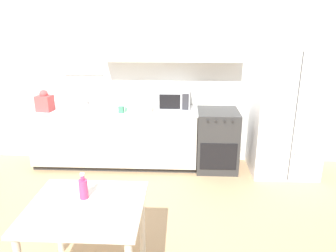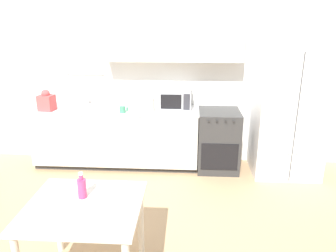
# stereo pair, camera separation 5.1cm
# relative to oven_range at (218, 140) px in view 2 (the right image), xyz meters

# --- Properties ---
(ground_plane) EXTENTS (12.00, 12.00, 0.00)m
(ground_plane) POSITION_rel_oven_range_xyz_m (-1.06, -1.70, -0.45)
(ground_plane) COLOR tan
(wall_back) EXTENTS (12.00, 0.38, 2.70)m
(wall_back) POSITION_rel_oven_range_xyz_m (-0.99, 0.30, 1.04)
(wall_back) COLOR silver
(wall_back) RESTS_ON ground_plane
(kitchen_counter) EXTENTS (2.46, 0.61, 0.90)m
(kitchen_counter) POSITION_rel_oven_range_xyz_m (-1.53, 0.01, 0.01)
(kitchen_counter) COLOR #333333
(kitchen_counter) RESTS_ON ground_plane
(oven_range) EXTENTS (0.60, 0.64, 0.89)m
(oven_range) POSITION_rel_oven_range_xyz_m (0.00, 0.00, 0.00)
(oven_range) COLOR #2D2D2D
(oven_range) RESTS_ON ground_plane
(refrigerator) EXTENTS (0.92, 0.78, 1.81)m
(refrigerator) POSITION_rel_oven_range_xyz_m (0.95, -0.06, 0.46)
(refrigerator) COLOR white
(refrigerator) RESTS_ON ground_plane
(kitchen_sink) EXTENTS (0.61, 0.39, 0.26)m
(kitchen_sink) POSITION_rel_oven_range_xyz_m (-2.02, 0.02, 0.47)
(kitchen_sink) COLOR #B7BABC
(kitchen_sink) RESTS_ON kitchen_counter
(microwave) EXTENTS (0.46, 0.37, 0.29)m
(microwave) POSITION_rel_oven_range_xyz_m (-0.64, 0.10, 0.60)
(microwave) COLOR #B7BABC
(microwave) RESTS_ON kitchen_counter
(coffee_mug) EXTENTS (0.12, 0.09, 0.09)m
(coffee_mug) POSITION_rel_oven_range_xyz_m (-1.37, -0.17, 0.50)
(coffee_mug) COLOR #3F8C66
(coffee_mug) RESTS_ON kitchen_counter
(grocery_bag_0) EXTENTS (0.24, 0.21, 0.31)m
(grocery_bag_0) POSITION_rel_oven_range_xyz_m (-2.49, -0.13, 0.59)
(grocery_bag_0) COLOR #D14C4C
(grocery_bag_0) RESTS_ON kitchen_counter
(grocery_bag_1) EXTENTS (0.19, 0.16, 0.26)m
(grocery_bag_1) POSITION_rel_oven_range_xyz_m (-1.04, -0.08, 0.57)
(grocery_bag_1) COLOR silver
(grocery_bag_1) RESTS_ON kitchen_counter
(dining_table) EXTENTS (0.92, 0.84, 0.75)m
(dining_table) POSITION_rel_oven_range_xyz_m (-1.28, -2.34, 0.18)
(dining_table) COLOR beige
(dining_table) RESTS_ON ground_plane
(drink_bottle) EXTENTS (0.07, 0.07, 0.23)m
(drink_bottle) POSITION_rel_oven_range_xyz_m (-1.32, -2.22, 0.39)
(drink_bottle) COLOR #DB386B
(drink_bottle) RESTS_ON dining_table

